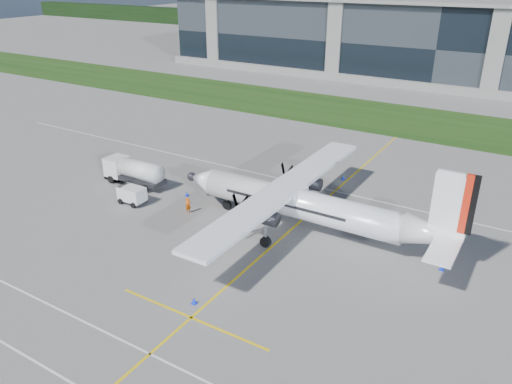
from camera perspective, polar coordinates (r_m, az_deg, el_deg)
The scene contains 14 objects.
ground at distance 72.84m, azimuth 13.67°, elevation 6.67°, with size 400.00×400.00×0.00m, color #605D5A.
grass_strip at distance 80.21m, azimuth 15.53°, elevation 8.10°, with size 400.00×18.00×0.04m, color #17370F.
terminal_building at distance 109.40m, azimuth 21.10°, elevation 15.57°, with size 120.00×20.00×15.00m, color black.
tree_line at distance 168.81m, azimuth 25.23°, elevation 15.94°, with size 400.00×6.00×6.00m, color black.
yellow_taxiway_centerline at distance 45.80m, azimuth 5.05°, elevation -3.41°, with size 0.20×70.00×0.01m, color yellow.
white_lane_line at distance 32.14m, azimuth -21.31°, elevation -19.10°, with size 90.00×0.15×0.01m, color white.
turboprop_aircraft at distance 42.42m, azimuth 6.20°, elevation 0.23°, with size 25.93×26.89×8.07m, color white, non-canonical shape.
fuel_tanker_truck at distance 54.77m, azimuth -14.12°, elevation 2.31°, with size 7.45×2.42×2.79m, color silver, non-canonical shape.
baggage_tug at distance 50.31m, azimuth -13.99°, elevation -0.36°, with size 2.84×1.70×1.70m, color silver, non-canonical shape.
ground_crew_person at distance 47.32m, azimuth -7.77°, elevation -1.39°, with size 0.73×0.52×1.78m, color #F25907.
safety_cone_portwing at distance 35.46m, azimuth -7.09°, elevation -12.21°, with size 0.36×0.36×0.50m, color #0C26D1.
safety_cone_stbdwing at distance 55.35m, azimuth 9.95°, elevation 1.65°, with size 0.36×0.36×0.50m, color #0C26D1.
safety_cone_tail at distance 41.18m, azimuth 20.48°, elevation -8.06°, with size 0.36×0.36×0.50m, color #0C26D1.
safety_cone_fwd at distance 51.07m, azimuth -7.90°, elevation -0.20°, with size 0.36×0.36×0.50m, color #0C26D1.
Camera 1 is at (20.60, -26.56, 21.25)m, focal length 35.00 mm.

